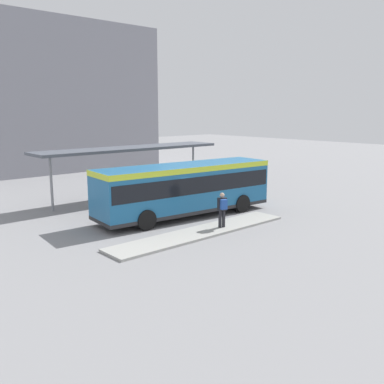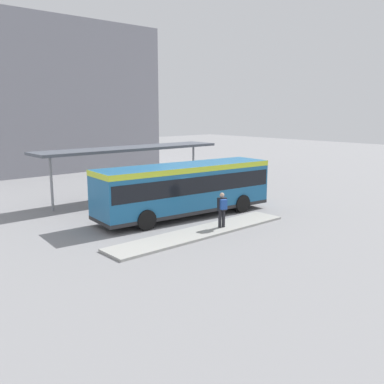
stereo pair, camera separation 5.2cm
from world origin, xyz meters
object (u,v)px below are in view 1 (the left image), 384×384
city_bus (185,186)px  bicycle_yellow (241,185)px  potted_planter_near_shelter (148,194)px  potted_planter_far_side (169,191)px  bicycle_orange (233,184)px  bicycle_black (251,186)px  pedestrian_waiting (222,208)px

city_bus → bicycle_yellow: (8.75, 3.51, -1.40)m
city_bus → potted_planter_near_shelter: city_bus is taller
potted_planter_near_shelter → potted_planter_far_side: potted_planter_far_side is taller
bicycle_orange → potted_planter_near_shelter: bearing=96.6°
bicycle_orange → bicycle_yellow: bearing=-166.7°
bicycle_black → potted_planter_far_side: (-6.88, 1.29, 0.28)m
pedestrian_waiting → potted_planter_far_side: bearing=4.7°
potted_planter_near_shelter → potted_planter_far_side: (1.60, -0.18, 0.02)m
pedestrian_waiting → potted_planter_near_shelter: size_ratio=1.49×
city_bus → potted_planter_near_shelter: (0.43, 4.18, -1.12)m
bicycle_yellow → potted_planter_far_side: size_ratio=1.30×
potted_planter_near_shelter → bicycle_yellow: bearing=-4.6°
bicycle_yellow → pedestrian_waiting: bearing=-48.8°
pedestrian_waiting → bicycle_orange: 11.97m
bicycle_black → potted_planter_near_shelter: size_ratio=1.41×
city_bus → potted_planter_far_side: bearing=68.6°
bicycle_yellow → bicycle_orange: bicycle_orange is taller
bicycle_black → potted_planter_far_side: 7.01m
bicycle_yellow → bicycle_orange: 0.81m
city_bus → potted_planter_near_shelter: size_ratio=9.00×
city_bus → pedestrian_waiting: size_ratio=6.04×
bicycle_orange → potted_planter_near_shelter: 8.21m
pedestrian_waiting → potted_planter_far_side: size_ratio=1.46×
pedestrian_waiting → potted_planter_near_shelter: pedestrian_waiting is taller
potted_planter_near_shelter → potted_planter_far_side: 1.61m
bicycle_yellow → potted_planter_far_side: 6.74m
potted_planter_far_side → bicycle_yellow: bearing=-4.1°
city_bus → bicycle_orange: 9.75m
pedestrian_waiting → bicycle_black: 11.23m
potted_planter_near_shelter → potted_planter_far_side: size_ratio=0.98×
potted_planter_near_shelter → city_bus: bearing=-95.9°
bicycle_orange → potted_planter_near_shelter: potted_planter_near_shelter is taller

